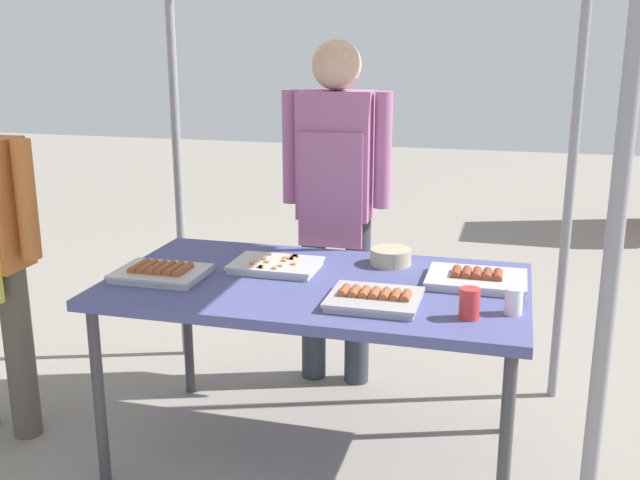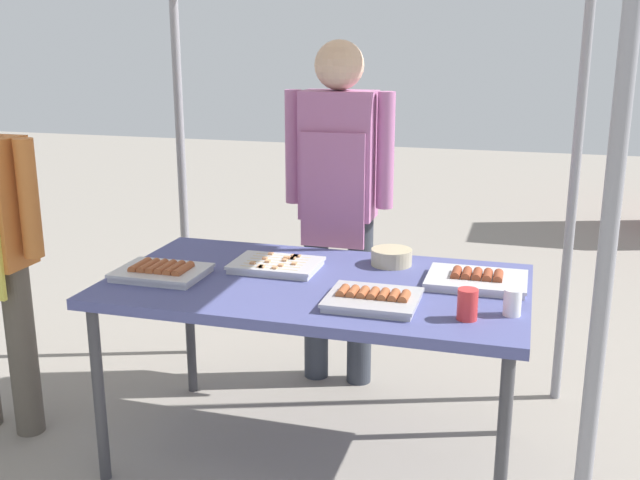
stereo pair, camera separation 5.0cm
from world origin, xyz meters
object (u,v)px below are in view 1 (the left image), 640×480
at_px(tray_grilled_sausages, 375,299).
at_px(condiment_bowl, 391,257).
at_px(stall_table, 317,294).
at_px(tray_pork_links, 477,279).
at_px(drink_cup_by_wok, 514,301).
at_px(vendor_woman, 336,187).
at_px(tray_meat_skewers, 276,265).
at_px(tray_spring_rolls, 161,272).
at_px(drink_cup_near_edge, 469,303).

relative_size(tray_grilled_sausages, condiment_bowl, 1.90).
relative_size(stall_table, tray_pork_links, 4.32).
height_order(condiment_bowl, drink_cup_by_wok, drink_cup_by_wok).
relative_size(tray_grilled_sausages, drink_cup_by_wok, 3.51).
distance_m(drink_cup_by_wok, vendor_woman, 1.23).
relative_size(tray_meat_skewers, tray_spring_rolls, 1.02).
bearing_deg(drink_cup_near_edge, tray_grilled_sausages, 170.57).
bearing_deg(tray_grilled_sausages, stall_table, 143.29).
distance_m(stall_table, drink_cup_by_wok, 0.76).
bearing_deg(stall_table, tray_meat_skewers, 153.26).
bearing_deg(drink_cup_by_wok, tray_spring_rolls, 177.73).
bearing_deg(tray_grilled_sausages, drink_cup_by_wok, 3.22).
bearing_deg(vendor_woman, tray_meat_skewers, 80.88).
height_order(tray_spring_rolls, vendor_woman, vendor_woman).
xyz_separation_m(tray_spring_rolls, drink_cup_by_wok, (1.33, -0.05, 0.02)).
relative_size(condiment_bowl, drink_cup_by_wok, 1.84).
bearing_deg(tray_pork_links, vendor_woman, 139.98).
height_order(tray_meat_skewers, condiment_bowl, condiment_bowl).
bearing_deg(vendor_woman, stall_table, 98.03).
bearing_deg(tray_grilled_sausages, tray_meat_skewers, 147.29).
xyz_separation_m(stall_table, tray_grilled_sausages, (0.26, -0.20, 0.07)).
xyz_separation_m(tray_pork_links, drink_cup_near_edge, (-0.00, -0.38, 0.03)).
bearing_deg(condiment_bowl, tray_meat_skewers, -156.44).
bearing_deg(tray_meat_skewers, vendor_woman, 80.88).
bearing_deg(stall_table, drink_cup_near_edge, -22.99).
bearing_deg(tray_spring_rolls, stall_table, 11.18).
relative_size(tray_spring_rolls, condiment_bowl, 2.03).
bearing_deg(tray_meat_skewers, drink_cup_by_wok, -16.15).
bearing_deg(tray_grilled_sausages, drink_cup_near_edge, -9.43).
distance_m(tray_meat_skewers, drink_cup_near_edge, 0.87).
height_order(stall_table, tray_meat_skewers, tray_meat_skewers).
xyz_separation_m(tray_grilled_sausages, tray_spring_rolls, (-0.86, 0.08, 0.00)).
distance_m(tray_grilled_sausages, tray_meat_skewers, 0.55).
relative_size(tray_meat_skewers, condiment_bowl, 2.07).
bearing_deg(tray_pork_links, drink_cup_by_wok, -64.65).
bearing_deg(tray_grilled_sausages, tray_spring_rolls, 174.73).
height_order(tray_grilled_sausages, tray_meat_skewers, tray_grilled_sausages).
height_order(stall_table, tray_grilled_sausages, tray_grilled_sausages).
bearing_deg(tray_grilled_sausages, vendor_woman, 111.92).
relative_size(stall_table, condiment_bowl, 9.52).
bearing_deg(tray_meat_skewers, stall_table, -26.74).
height_order(drink_cup_near_edge, vendor_woman, vendor_woman).
bearing_deg(stall_table, tray_pork_links, 11.73).
bearing_deg(vendor_woman, condiment_bowl, 128.84).
bearing_deg(stall_table, vendor_woman, 98.03).
height_order(tray_meat_skewers, vendor_woman, vendor_woman).
xyz_separation_m(tray_meat_skewers, condiment_bowl, (0.43, 0.19, 0.02)).
height_order(stall_table, drink_cup_near_edge, drink_cup_near_edge).
bearing_deg(condiment_bowl, tray_spring_rolls, -153.97).
height_order(tray_pork_links, vendor_woman, vendor_woman).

